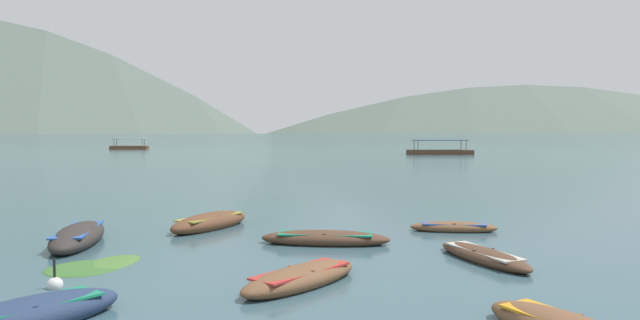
% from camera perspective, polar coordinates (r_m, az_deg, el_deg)
% --- Properties ---
extents(ground_plane, '(6000.00, 6000.00, 0.00)m').
position_cam_1_polar(ground_plane, '(1506.57, 0.63, 2.73)').
color(ground_plane, '#385660').
extents(mountain_1, '(1437.11, 1437.11, 547.11)m').
position_cam_1_polar(mountain_1, '(1621.46, -24.74, 12.19)').
color(mountain_1, '#56665B').
rests_on(mountain_1, ground).
extents(mountain_2, '(1027.11, 1027.11, 337.56)m').
position_cam_1_polar(mountain_2, '(1589.34, -5.23, 8.82)').
color(mountain_2, '#56665B').
rests_on(mountain_2, ground).
extents(mountain_3, '(1402.94, 1402.94, 327.11)m').
position_cam_1_polar(mountain_3, '(1573.47, 13.73, 8.62)').
color(mountain_3, '#56665B').
rests_on(mountain_3, ground).
extents(rowboat_0, '(3.24, 1.25, 0.45)m').
position_cam_1_polar(rowboat_0, '(21.49, 13.30, -6.61)').
color(rowboat_0, brown).
rests_on(rowboat_0, ground).
extents(rowboat_1, '(3.23, 3.67, 0.71)m').
position_cam_1_polar(rowboat_1, '(12.20, -27.47, -13.80)').
color(rowboat_1, navy).
rests_on(rowboat_1, ground).
extents(rowboat_2, '(3.30, 3.66, 0.58)m').
position_cam_1_polar(rowboat_2, '(13.76, -1.91, -11.75)').
color(rowboat_2, brown).
rests_on(rowboat_2, ground).
extents(rowboat_3, '(3.04, 4.25, 0.74)m').
position_cam_1_polar(rowboat_3, '(21.96, -11.00, -6.16)').
color(rowboat_3, brown).
rests_on(rowboat_3, ground).
extents(rowboat_4, '(2.34, 3.90, 0.46)m').
position_cam_1_polar(rowboat_4, '(16.84, 16.13, -9.26)').
color(rowboat_4, '#4C3323').
rests_on(rowboat_4, ground).
extents(rowboat_6, '(4.31, 1.56, 0.56)m').
position_cam_1_polar(rowboat_6, '(18.60, 0.54, -7.91)').
color(rowboat_6, '#4C3323').
rests_on(rowboat_6, ground).
extents(rowboat_7, '(2.15, 4.74, 0.77)m').
position_cam_1_polar(rowboat_7, '(20.19, -23.16, -7.09)').
color(rowboat_7, '#2D2826').
rests_on(rowboat_7, ground).
extents(ferry_0, '(10.45, 4.16, 2.54)m').
position_cam_1_polar(ferry_0, '(93.23, 11.96, 0.83)').
color(ferry_0, '#4C3323').
rests_on(ferry_0, ground).
extents(ferry_1, '(7.67, 3.59, 2.54)m').
position_cam_1_polar(ferry_1, '(123.65, -18.63, 1.23)').
color(ferry_1, brown).
rests_on(ferry_1, ground).
extents(mooring_buoy, '(0.37, 0.37, 0.80)m').
position_cam_1_polar(mooring_buoy, '(14.89, -25.13, -11.26)').
color(mooring_buoy, silver).
rests_on(mooring_buoy, ground).
extents(weed_patch_0, '(2.76, 2.77, 0.14)m').
position_cam_1_polar(weed_patch_0, '(16.65, -22.73, -10.03)').
color(weed_patch_0, '#38662D').
rests_on(weed_patch_0, ground).
extents(weed_patch_1, '(2.02, 2.88, 0.14)m').
position_cam_1_polar(weed_patch_1, '(16.85, -20.82, -9.84)').
color(weed_patch_1, '#477033').
rests_on(weed_patch_1, ground).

